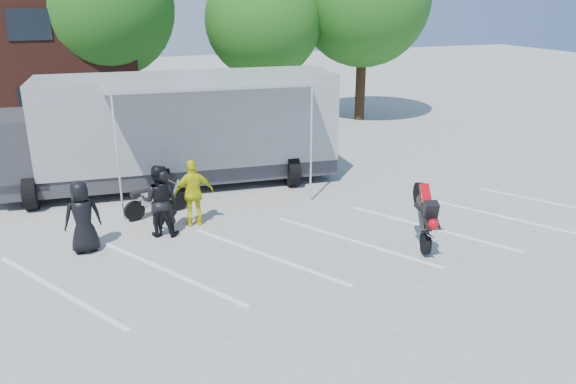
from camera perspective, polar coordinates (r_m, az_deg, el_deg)
ground at (r=13.05m, az=-1.58°, el=-8.37°), size 100.00×100.00×0.00m
parking_bay_lines at (r=13.89m, az=-2.99°, el=-6.55°), size 18.09×13.33×0.01m
tree_left at (r=26.95m, az=-18.21°, el=17.37°), size 6.12×6.12×8.64m
tree_mid at (r=27.38m, az=-2.53°, el=16.97°), size 5.44×5.44×7.68m
tree_right at (r=28.93m, az=7.73°, el=18.80°), size 6.46×6.46×9.12m
transporter_truck at (r=19.36m, az=-11.07°, el=0.71°), size 12.03×6.64×3.68m
parked_motorcycle at (r=16.83m, az=-13.10°, el=-2.31°), size 2.09×1.18×1.04m
stunt_bike_rider at (r=14.89m, az=13.01°, el=-5.23°), size 1.17×1.71×1.83m
spectator_leather_a at (r=14.70m, az=-20.14°, el=-2.39°), size 0.97×0.70×1.84m
spectator_leather_b at (r=15.09m, az=-12.49°, el=-1.09°), size 0.67×0.44×1.83m
spectator_leather_c at (r=15.12m, az=-12.98°, el=-0.85°), size 1.14×1.02×1.94m
spectator_hivis at (r=15.61m, az=-9.56°, el=-0.10°), size 1.11×0.47×1.88m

